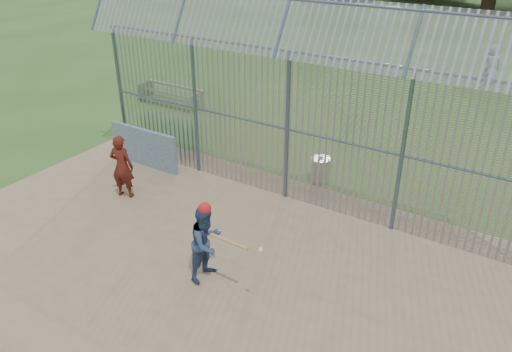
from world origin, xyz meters
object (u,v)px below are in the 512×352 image
Objects in this scene: batter at (207,243)px; onlooker at (122,166)px; trash_can at (320,170)px; bleacher at (170,94)px; dugout_wall at (144,147)px.

batter is 0.95× the size of onlooker.
trash_can is 0.27× the size of bleacher.
dugout_wall is at bearing -80.16° from onlooker.
trash_can reaches higher than bleacher.
dugout_wall is 0.83× the size of bleacher.
trash_can is (4.15, 3.63, -0.53)m from onlooker.
onlooker is (-4.03, 1.56, 0.05)m from batter.
onlooker is 5.54m from trash_can.
bleacher is at bearing 49.34° from batter.
bleacher is at bearing 160.48° from trash_can.
trash_can is 8.68m from bleacher.
dugout_wall is 3.05× the size of trash_can.
dugout_wall is at bearing -159.08° from trash_can.
batter is at bearing -33.79° from dugout_wall.
batter is at bearing -91.37° from trash_can.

